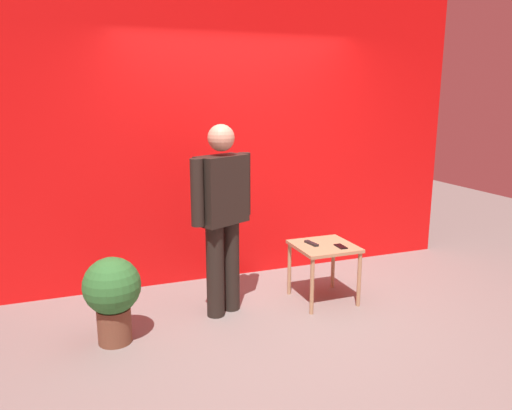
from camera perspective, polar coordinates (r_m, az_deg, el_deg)
The scene contains 7 objects.
ground_plane at distance 4.25m, azimuth 4.49°, elevation -13.84°, with size 12.00×12.00×0.00m, color gray.
back_wall_red at distance 5.11m, azimuth -1.94°, elevation 9.76°, with size 4.92×0.12×3.27m, color red.
standing_person at distance 4.20m, azimuth -3.93°, elevation -0.64°, with size 0.63×0.40×1.65m.
side_table at distance 4.62m, azimuth 7.84°, elevation -5.49°, with size 0.54×0.54×0.54m.
cell_phone at distance 4.55m, azimuth 9.75°, elevation -4.73°, with size 0.07×0.14×0.01m, color black.
tv_remote at distance 4.58m, azimuth 6.42°, elevation -4.42°, with size 0.04×0.17×0.02m, color black.
potted_plant at distance 3.99m, azimuth -16.24°, elevation -9.72°, with size 0.44×0.44×0.69m.
Camera 1 is at (-1.64, -3.43, 1.89)m, focal length 34.67 mm.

